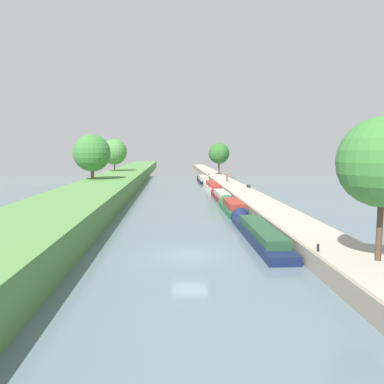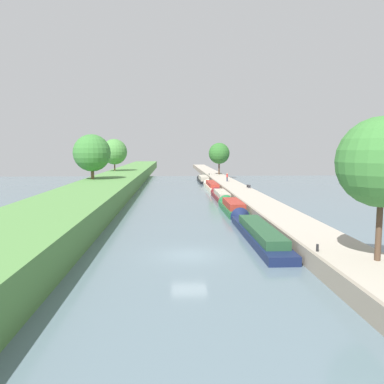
# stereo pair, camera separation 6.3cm
# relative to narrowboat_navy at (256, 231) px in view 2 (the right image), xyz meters

# --- Properties ---
(ground_plane) EXTENTS (160.00, 160.00, 0.00)m
(ground_plane) POSITION_rel_narrowboat_navy_xyz_m (-5.92, -5.33, -0.53)
(ground_plane) COLOR slate
(left_grassy_bank) EXTENTS (8.38, 260.00, 2.48)m
(left_grassy_bank) POSITION_rel_narrowboat_navy_xyz_m (-17.57, -5.33, 0.71)
(left_grassy_bank) COLOR #518442
(left_grassy_bank) RESTS_ON ground_plane
(right_towpath) EXTENTS (4.21, 260.00, 1.14)m
(right_towpath) POSITION_rel_narrowboat_navy_xyz_m (3.64, -5.33, 0.04)
(right_towpath) COLOR #A89E8E
(right_towpath) RESTS_ON ground_plane
(stone_quay) EXTENTS (0.25, 260.00, 1.19)m
(stone_quay) POSITION_rel_narrowboat_navy_xyz_m (1.41, -5.33, 0.07)
(stone_quay) COLOR gray
(stone_quay) RESTS_ON ground_plane
(narrowboat_navy) EXTENTS (2.12, 16.36, 2.02)m
(narrowboat_navy) POSITION_rel_narrowboat_navy_xyz_m (0.00, 0.00, 0.00)
(narrowboat_navy) COLOR #141E42
(narrowboat_navy) RESTS_ON ground_plane
(narrowboat_green) EXTENTS (2.15, 10.53, 2.11)m
(narrowboat_green) POSITION_rel_narrowboat_navy_xyz_m (0.01, 13.71, 0.05)
(narrowboat_green) COLOR #1E6033
(narrowboat_green) RESTS_ON ground_plane
(narrowboat_maroon) EXTENTS (1.88, 12.50, 1.85)m
(narrowboat_maroon) POSITION_rel_narrowboat_navy_xyz_m (0.13, 25.33, -0.02)
(narrowboat_maroon) COLOR maroon
(narrowboat_maroon) RESTS_ON ground_plane
(narrowboat_cream) EXTENTS (1.83, 15.29, 1.92)m
(narrowboat_cream) POSITION_rel_narrowboat_navy_xyz_m (0.13, 39.07, 0.08)
(narrowboat_cream) COLOR beige
(narrowboat_cream) RESTS_ON ground_plane
(narrowboat_black) EXTENTS (2.05, 13.80, 2.12)m
(narrowboat_black) POSITION_rel_narrowboat_navy_xyz_m (-0.12, 55.58, 0.04)
(narrowboat_black) COLOR black
(narrowboat_black) RESTS_ON ground_plane
(tree_rightbank_near) EXTENTS (5.04, 5.04, 8.08)m
(tree_rightbank_near) POSITION_rel_narrowboat_navy_xyz_m (4.51, -10.95, 6.16)
(tree_rightbank_near) COLOR #4C3828
(tree_rightbank_near) RESTS_ON right_towpath
(tree_rightbank_midnear) EXTENTS (5.19, 5.19, 7.80)m
(tree_rightbank_midnear) POSITION_rel_narrowboat_navy_xyz_m (4.53, 63.77, 5.81)
(tree_rightbank_midnear) COLOR #4C3828
(tree_rightbank_midnear) RESTS_ON right_towpath
(tree_leftbank_downstream) EXTENTS (5.73, 5.73, 7.19)m
(tree_leftbank_downstream) POSITION_rel_narrowboat_navy_xyz_m (-20.12, 56.33, 6.27)
(tree_leftbank_downstream) COLOR brown
(tree_leftbank_downstream) RESTS_ON left_grassy_bank
(tree_leftbank_upstream) EXTENTS (6.04, 6.04, 7.33)m
(tree_leftbank_upstream) POSITION_rel_narrowboat_navy_xyz_m (-20.13, 32.04, 6.25)
(tree_leftbank_upstream) COLOR brown
(tree_leftbank_upstream) RESTS_ON left_grassy_bank
(person_walking) EXTENTS (0.34, 0.34, 1.66)m
(person_walking) POSITION_rel_narrowboat_navy_xyz_m (3.58, 42.77, 1.49)
(person_walking) COLOR #282D42
(person_walking) RESTS_ON right_towpath
(mooring_bollard_near) EXTENTS (0.16, 0.16, 0.45)m
(mooring_bollard_near) POSITION_rel_narrowboat_navy_xyz_m (1.84, -8.88, 0.84)
(mooring_bollard_near) COLOR black
(mooring_bollard_near) RESTS_ON right_towpath
(mooring_bollard_far) EXTENTS (0.16, 0.16, 0.45)m
(mooring_bollard_far) POSITION_rel_narrowboat_navy_xyz_m (1.84, 61.38, 0.84)
(mooring_bollard_far) COLOR black
(mooring_bollard_far) RESTS_ON right_towpath
(park_bench) EXTENTS (0.44, 1.50, 0.47)m
(park_bench) POSITION_rel_narrowboat_navy_xyz_m (5.29, 30.12, 0.96)
(park_bench) COLOR #333338
(park_bench) RESTS_ON right_towpath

